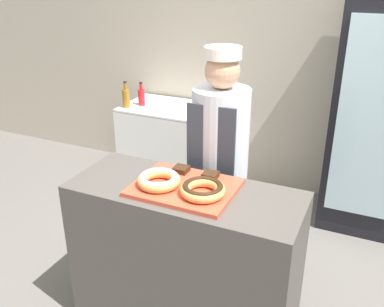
{
  "coord_description": "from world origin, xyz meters",
  "views": [
    {
      "loc": [
        0.92,
        -1.9,
        2.12
      ],
      "look_at": [
        0.0,
        0.1,
        1.15
      ],
      "focal_mm": 40.0,
      "sensor_mm": 36.0,
      "label": 1
    }
  ],
  "objects_px": {
    "serving_tray": "(185,188)",
    "bottle_amber": "(126,97)",
    "brownie_back_left": "(181,169)",
    "donut_chocolate_glaze": "(203,189)",
    "brownie_back_right": "(210,175)",
    "baker_person": "(219,167)",
    "donut_light_glaze": "(159,180)",
    "beverage_fridge": "(374,117)",
    "chest_freezer": "(171,144)",
    "bottle_red": "(141,96)"
  },
  "relations": [
    {
      "from": "donut_chocolate_glaze",
      "to": "brownie_back_right",
      "type": "bearing_deg",
      "value": 100.74
    },
    {
      "from": "serving_tray",
      "to": "beverage_fridge",
      "type": "bearing_deg",
      "value": 63.03
    },
    {
      "from": "serving_tray",
      "to": "bottle_amber",
      "type": "bearing_deg",
      "value": 131.78
    },
    {
      "from": "donut_light_glaze",
      "to": "donut_chocolate_glaze",
      "type": "height_order",
      "value": "same"
    },
    {
      "from": "chest_freezer",
      "to": "serving_tray",
      "type": "bearing_deg",
      "value": -60.25
    },
    {
      "from": "donut_chocolate_glaze",
      "to": "beverage_fridge",
      "type": "relative_size",
      "value": 0.12
    },
    {
      "from": "donut_light_glaze",
      "to": "bottle_red",
      "type": "distance_m",
      "value": 2.08
    },
    {
      "from": "brownie_back_left",
      "to": "baker_person",
      "type": "xyz_separation_m",
      "value": [
        0.1,
        0.38,
        -0.13
      ]
    },
    {
      "from": "baker_person",
      "to": "donut_chocolate_glaze",
      "type": "bearing_deg",
      "value": -77.7
    },
    {
      "from": "brownie_back_left",
      "to": "bottle_red",
      "type": "relative_size",
      "value": 0.36
    },
    {
      "from": "brownie_back_left",
      "to": "bottle_amber",
      "type": "xyz_separation_m",
      "value": [
        -1.29,
        1.4,
        -0.08
      ]
    },
    {
      "from": "brownie_back_left",
      "to": "bottle_amber",
      "type": "bearing_deg",
      "value": 132.69
    },
    {
      "from": "serving_tray",
      "to": "brownie_back_right",
      "type": "distance_m",
      "value": 0.18
    },
    {
      "from": "donut_chocolate_glaze",
      "to": "beverage_fridge",
      "type": "distance_m",
      "value": 1.95
    },
    {
      "from": "brownie_back_right",
      "to": "beverage_fridge",
      "type": "bearing_deg",
      "value": 63.53
    },
    {
      "from": "donut_light_glaze",
      "to": "serving_tray",
      "type": "bearing_deg",
      "value": 21.91
    },
    {
      "from": "serving_tray",
      "to": "donut_chocolate_glaze",
      "type": "xyz_separation_m",
      "value": [
        0.13,
        -0.05,
        0.05
      ]
    },
    {
      "from": "chest_freezer",
      "to": "bottle_amber",
      "type": "xyz_separation_m",
      "value": [
        -0.38,
        -0.2,
        0.51
      ]
    },
    {
      "from": "baker_person",
      "to": "bottle_amber",
      "type": "bearing_deg",
      "value": 143.68
    },
    {
      "from": "brownie_back_left",
      "to": "chest_freezer",
      "type": "xyz_separation_m",
      "value": [
        -0.91,
        1.6,
        -0.6
      ]
    },
    {
      "from": "donut_light_glaze",
      "to": "brownie_back_left",
      "type": "relative_size",
      "value": 2.87
    },
    {
      "from": "donut_chocolate_glaze",
      "to": "brownie_back_right",
      "type": "xyz_separation_m",
      "value": [
        -0.04,
        0.2,
        -0.02
      ]
    },
    {
      "from": "beverage_fridge",
      "to": "bottle_amber",
      "type": "bearing_deg",
      "value": -175.09
    },
    {
      "from": "beverage_fridge",
      "to": "serving_tray",
      "type": "bearing_deg",
      "value": -116.97
    },
    {
      "from": "brownie_back_left",
      "to": "chest_freezer",
      "type": "height_order",
      "value": "brownie_back_left"
    },
    {
      "from": "bottle_amber",
      "to": "brownie_back_right",
      "type": "bearing_deg",
      "value": -43.42
    },
    {
      "from": "brownie_back_right",
      "to": "bottle_red",
      "type": "bearing_deg",
      "value": 132.06
    },
    {
      "from": "donut_light_glaze",
      "to": "baker_person",
      "type": "height_order",
      "value": "baker_person"
    },
    {
      "from": "donut_light_glaze",
      "to": "beverage_fridge",
      "type": "relative_size",
      "value": 0.12
    },
    {
      "from": "donut_light_glaze",
      "to": "baker_person",
      "type": "relative_size",
      "value": 0.15
    },
    {
      "from": "beverage_fridge",
      "to": "brownie_back_right",
      "type": "bearing_deg",
      "value": -116.47
    },
    {
      "from": "beverage_fridge",
      "to": "bottle_red",
      "type": "distance_m",
      "value": 2.17
    },
    {
      "from": "beverage_fridge",
      "to": "chest_freezer",
      "type": "relative_size",
      "value": 2.12
    },
    {
      "from": "brownie_back_left",
      "to": "bottle_amber",
      "type": "height_order",
      "value": "bottle_amber"
    },
    {
      "from": "donut_light_glaze",
      "to": "brownie_back_left",
      "type": "height_order",
      "value": "donut_light_glaze"
    },
    {
      "from": "donut_chocolate_glaze",
      "to": "baker_person",
      "type": "bearing_deg",
      "value": 102.3
    },
    {
      "from": "serving_tray",
      "to": "brownie_back_left",
      "type": "bearing_deg",
      "value": 121.99
    },
    {
      "from": "beverage_fridge",
      "to": "bottle_red",
      "type": "bearing_deg",
      "value": -178.23
    },
    {
      "from": "brownie_back_left",
      "to": "donut_light_glaze",
      "type": "bearing_deg",
      "value": -100.74
    },
    {
      "from": "baker_person",
      "to": "bottle_amber",
      "type": "xyz_separation_m",
      "value": [
        -1.39,
        1.02,
        0.04
      ]
    },
    {
      "from": "donut_light_glaze",
      "to": "brownie_back_right",
      "type": "height_order",
      "value": "donut_light_glaze"
    },
    {
      "from": "donut_chocolate_glaze",
      "to": "bottle_amber",
      "type": "distance_m",
      "value": 2.21
    },
    {
      "from": "baker_person",
      "to": "bottle_amber",
      "type": "distance_m",
      "value": 1.72
    },
    {
      "from": "chest_freezer",
      "to": "beverage_fridge",
      "type": "bearing_deg",
      "value": -0.2
    },
    {
      "from": "bottle_amber",
      "to": "donut_light_glaze",
      "type": "bearing_deg",
      "value": -52.01
    },
    {
      "from": "baker_person",
      "to": "donut_light_glaze",
      "type": "bearing_deg",
      "value": -103.46
    },
    {
      "from": "donut_chocolate_glaze",
      "to": "brownie_back_left",
      "type": "distance_m",
      "value": 0.31
    },
    {
      "from": "donut_chocolate_glaze",
      "to": "chest_freezer",
      "type": "bearing_deg",
      "value": 122.14
    },
    {
      "from": "baker_person",
      "to": "chest_freezer",
      "type": "xyz_separation_m",
      "value": [
        -1.01,
        1.22,
        -0.47
      ]
    },
    {
      "from": "baker_person",
      "to": "bottle_red",
      "type": "distance_m",
      "value": 1.73
    }
  ]
}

